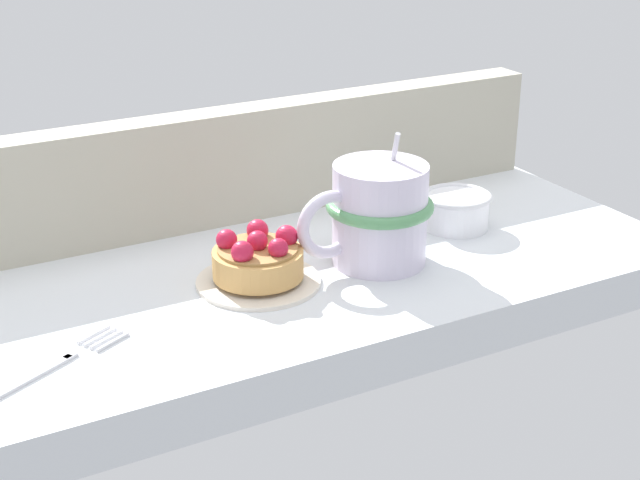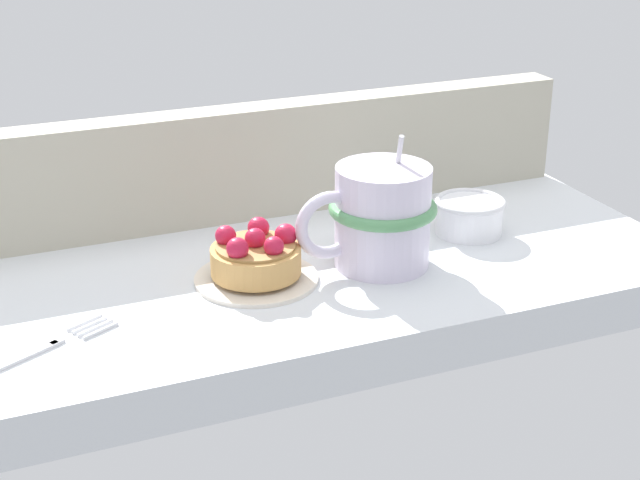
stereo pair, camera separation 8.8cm
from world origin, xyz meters
TOP-DOWN VIEW (x-y plane):
  - ground_plane at (0.00, 0.00)cm, footprint 78.60×32.67cm
  - window_rail_back at (0.00, 14.39)cm, footprint 77.03×3.88cm
  - dessert_plate at (-2.94, -1.73)cm, footprint 11.47×11.47cm
  - raspberry_tart at (-2.93, -1.71)cm, footprint 8.31×8.31cm
  - coffee_mug at (9.05, -2.81)cm, footprint 13.89×10.24cm
  - dessert_fork at (-24.88, -8.43)cm, footprint 16.95×9.62cm
  - sugar_bowl at (21.02, 0.73)cm, footprint 7.27×7.27cm

SIDE VIEW (x-z plane):
  - ground_plane at x=0.00cm, z-range -4.39..0.00cm
  - dessert_fork at x=-24.88cm, z-range 0.00..0.60cm
  - dessert_plate at x=-2.94cm, z-range -0.03..0.78cm
  - sugar_bowl at x=21.02cm, z-range 0.14..3.88cm
  - raspberry_tart at x=-2.93cm, z-range 0.37..4.78cm
  - coffee_mug at x=9.05cm, z-range -1.36..11.36cm
  - window_rail_back at x=0.00cm, z-range 0.00..11.91cm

